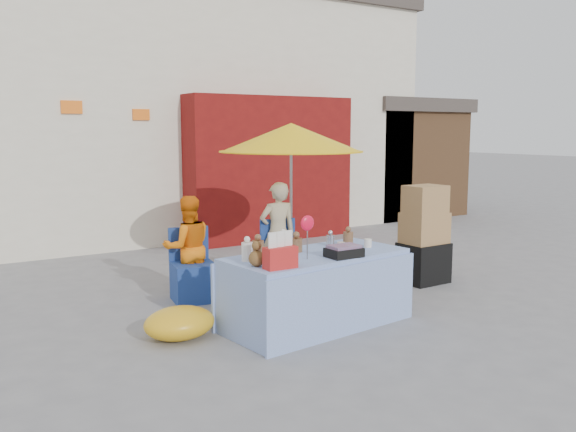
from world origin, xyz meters
TOP-DOWN VIEW (x-y plane):
  - ground at (0.00, 0.00)m, footprint 80.00×80.00m
  - backdrop at (0.52, 7.52)m, footprint 14.00×8.00m
  - market_table at (0.03, -0.38)m, footprint 2.05×1.14m
  - chair_left at (-0.66, 1.14)m, footprint 0.55×0.54m
  - chair_right at (0.59, 1.14)m, footprint 0.55×0.54m
  - vendor_orange at (-0.67, 1.28)m, footprint 0.67×0.56m
  - vendor_beige at (0.58, 1.28)m, footprint 0.54×0.40m
  - umbrella at (0.88, 1.43)m, footprint 1.90×1.90m
  - box_stack at (2.25, 0.33)m, footprint 0.60×0.49m
  - tarp_bundle at (-1.32, -0.03)m, footprint 0.81×0.71m

SIDE VIEW (x-z plane):
  - ground at x=0.00m, z-range 0.00..0.00m
  - tarp_bundle at x=-1.32m, z-range 0.00..0.31m
  - chair_left at x=-0.66m, z-range -0.17..0.68m
  - chair_right at x=0.59m, z-range -0.17..0.68m
  - market_table at x=0.03m, z-range -0.21..0.98m
  - box_stack at x=2.25m, z-range -0.05..1.24m
  - vendor_orange at x=-0.67m, z-range 0.00..1.23m
  - vendor_beige at x=0.58m, z-range 0.00..1.34m
  - umbrella at x=0.88m, z-range 0.85..2.94m
  - backdrop at x=0.52m, z-range -0.80..7.00m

